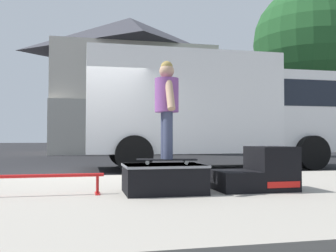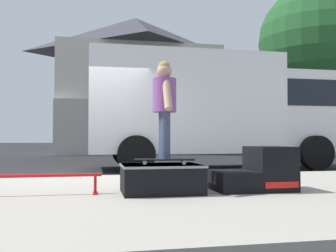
{
  "view_description": "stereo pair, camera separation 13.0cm",
  "coord_description": "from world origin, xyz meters",
  "px_view_note": "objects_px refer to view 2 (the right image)",
  "views": [
    {
      "loc": [
        -0.17,
        -7.84,
        0.82
      ],
      "look_at": [
        1.2,
        -1.58,
        1.03
      ],
      "focal_mm": 40.48,
      "sensor_mm": 36.0,
      "label": 1
    },
    {
      "loc": [
        -0.04,
        -7.87,
        0.82
      ],
      "look_at": [
        1.2,
        -1.58,
        1.03
      ],
      "focal_mm": 40.48,
      "sensor_mm": 36.0,
      "label": 2
    }
  ],
  "objects_px": {
    "skate_box": "(161,178)",
    "skateboard": "(164,160)",
    "box_truck": "(216,107)",
    "street_tree_main": "(322,45)",
    "skater_kid": "(164,101)",
    "kicker_ramp": "(259,172)",
    "grind_rail": "(39,179)"
  },
  "relations": [
    {
      "from": "skate_box",
      "to": "skateboard",
      "type": "distance_m",
      "value": 0.23
    },
    {
      "from": "box_truck",
      "to": "street_tree_main",
      "type": "xyz_separation_m",
      "value": [
        6.59,
        4.96,
        3.28
      ]
    },
    {
      "from": "box_truck",
      "to": "skater_kid",
      "type": "bearing_deg",
      "value": -115.13
    },
    {
      "from": "box_truck",
      "to": "skate_box",
      "type": "bearing_deg",
      "value": -115.47
    },
    {
      "from": "skateboard",
      "to": "street_tree_main",
      "type": "bearing_deg",
      "value": 48.44
    },
    {
      "from": "skate_box",
      "to": "box_truck",
      "type": "relative_size",
      "value": 0.15
    },
    {
      "from": "skate_box",
      "to": "kicker_ramp",
      "type": "distance_m",
      "value": 1.35
    },
    {
      "from": "grind_rail",
      "to": "skateboard",
      "type": "xyz_separation_m",
      "value": [
        1.56,
        -0.1,
        0.23
      ]
    },
    {
      "from": "grind_rail",
      "to": "skate_box",
      "type": "bearing_deg",
      "value": -3.83
    },
    {
      "from": "skate_box",
      "to": "grind_rail",
      "type": "relative_size",
      "value": 0.68
    },
    {
      "from": "grind_rail",
      "to": "skateboard",
      "type": "relative_size",
      "value": 1.9
    },
    {
      "from": "skate_box",
      "to": "grind_rail",
      "type": "distance_m",
      "value": 1.53
    },
    {
      "from": "skater_kid",
      "to": "skateboard",
      "type": "bearing_deg",
      "value": -75.96
    },
    {
      "from": "box_truck",
      "to": "street_tree_main",
      "type": "distance_m",
      "value": 8.88
    },
    {
      "from": "street_tree_main",
      "to": "kicker_ramp",
      "type": "bearing_deg",
      "value": -127.17
    },
    {
      "from": "grind_rail",
      "to": "box_truck",
      "type": "distance_m",
      "value": 6.67
    },
    {
      "from": "skateboard",
      "to": "box_truck",
      "type": "xyz_separation_m",
      "value": [
        2.46,
        5.24,
        1.16
      ]
    },
    {
      "from": "kicker_ramp",
      "to": "box_truck",
      "type": "height_order",
      "value": "box_truck"
    },
    {
      "from": "kicker_ramp",
      "to": "street_tree_main",
      "type": "bearing_deg",
      "value": 52.83
    },
    {
      "from": "kicker_ramp",
      "to": "skater_kid",
      "type": "xyz_separation_m",
      "value": [
        -1.31,
        0.0,
        0.94
      ]
    },
    {
      "from": "skateboard",
      "to": "street_tree_main",
      "type": "xyz_separation_m",
      "value": [
        9.05,
        10.2,
        4.44
      ]
    },
    {
      "from": "grind_rail",
      "to": "box_truck",
      "type": "height_order",
      "value": "box_truck"
    },
    {
      "from": "skateboard",
      "to": "skate_box",
      "type": "bearing_deg",
      "value": -174.73
    },
    {
      "from": "grind_rail",
      "to": "skater_kid",
      "type": "height_order",
      "value": "skater_kid"
    },
    {
      "from": "skater_kid",
      "to": "street_tree_main",
      "type": "xyz_separation_m",
      "value": [
        9.05,
        10.2,
        3.67
      ]
    },
    {
      "from": "skate_box",
      "to": "street_tree_main",
      "type": "bearing_deg",
      "value": 48.32
    },
    {
      "from": "grind_rail",
      "to": "skater_kid",
      "type": "relative_size",
      "value": 1.19
    },
    {
      "from": "skateboard",
      "to": "box_truck",
      "type": "distance_m",
      "value": 5.9
    },
    {
      "from": "skateboard",
      "to": "grind_rail",
      "type": "bearing_deg",
      "value": 176.4
    },
    {
      "from": "kicker_ramp",
      "to": "skater_kid",
      "type": "relative_size",
      "value": 0.82
    },
    {
      "from": "skater_kid",
      "to": "box_truck",
      "type": "xyz_separation_m",
      "value": [
        2.46,
        5.24,
        0.39
      ]
    },
    {
      "from": "box_truck",
      "to": "street_tree_main",
      "type": "height_order",
      "value": "street_tree_main"
    }
  ]
}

